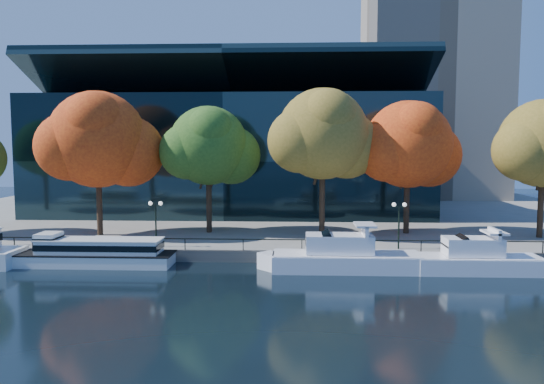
{
  "coord_description": "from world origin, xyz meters",
  "views": [
    {
      "loc": [
        4.53,
        -41.12,
        10.03
      ],
      "look_at": [
        2.24,
        8.0,
        5.57
      ],
      "focal_mm": 35.0,
      "sensor_mm": 36.0,
      "label": 1
    }
  ],
  "objects_px": {
    "cruiser_far": "(473,259)",
    "tree_3": "(325,136)",
    "cruiser_near": "(340,256)",
    "tree_4": "(410,146)",
    "lamp_1": "(156,213)",
    "lamp_2": "(399,215)",
    "tree_2": "(210,147)",
    "tour_boat": "(91,252)",
    "tree_1": "(99,141)"
  },
  "relations": [
    {
      "from": "tree_3",
      "to": "lamp_2",
      "type": "relative_size",
      "value": 3.59
    },
    {
      "from": "tree_2",
      "to": "lamp_2",
      "type": "height_order",
      "value": "tree_2"
    },
    {
      "from": "cruiser_far",
      "to": "tree_3",
      "type": "relative_size",
      "value": 0.75
    },
    {
      "from": "cruiser_near",
      "to": "tree_2",
      "type": "distance_m",
      "value": 19.1
    },
    {
      "from": "cruiser_far",
      "to": "lamp_2",
      "type": "distance_m",
      "value": 7.12
    },
    {
      "from": "tree_1",
      "to": "tree_3",
      "type": "xyz_separation_m",
      "value": [
        22.08,
        0.48,
        0.54
      ]
    },
    {
      "from": "cruiser_near",
      "to": "tree_1",
      "type": "relative_size",
      "value": 0.91
    },
    {
      "from": "cruiser_near",
      "to": "lamp_2",
      "type": "xyz_separation_m",
      "value": [
        5.35,
        4.04,
        2.81
      ]
    },
    {
      "from": "tree_2",
      "to": "tree_1",
      "type": "bearing_deg",
      "value": -168.71
    },
    {
      "from": "lamp_1",
      "to": "tour_boat",
      "type": "bearing_deg",
      "value": -145.3
    },
    {
      "from": "cruiser_near",
      "to": "cruiser_far",
      "type": "xyz_separation_m",
      "value": [
        10.28,
        -0.23,
        -0.06
      ]
    },
    {
      "from": "cruiser_far",
      "to": "tree_1",
      "type": "height_order",
      "value": "tree_1"
    },
    {
      "from": "tour_boat",
      "to": "lamp_1",
      "type": "relative_size",
      "value": 3.53
    },
    {
      "from": "tree_1",
      "to": "tree_3",
      "type": "relative_size",
      "value": 0.98
    },
    {
      "from": "cruiser_far",
      "to": "tree_2",
      "type": "bearing_deg",
      "value": 151.72
    },
    {
      "from": "cruiser_near",
      "to": "tree_1",
      "type": "xyz_separation_m",
      "value": [
        -22.86,
        9.78,
        9.11
      ]
    },
    {
      "from": "tour_boat",
      "to": "tree_4",
      "type": "height_order",
      "value": "tree_4"
    },
    {
      "from": "tree_3",
      "to": "lamp_1",
      "type": "relative_size",
      "value": 3.59
    },
    {
      "from": "tour_boat",
      "to": "lamp_2",
      "type": "xyz_separation_m",
      "value": [
        25.82,
        3.2,
        2.83
      ]
    },
    {
      "from": "tree_3",
      "to": "tree_4",
      "type": "xyz_separation_m",
      "value": [
        8.63,
        1.92,
        -1.01
      ]
    },
    {
      "from": "cruiser_far",
      "to": "tree_1",
      "type": "bearing_deg",
      "value": 163.19
    },
    {
      "from": "lamp_1",
      "to": "tree_4",
      "type": "bearing_deg",
      "value": 18.96
    },
    {
      "from": "tree_4",
      "to": "tree_2",
      "type": "bearing_deg",
      "value": -179.19
    },
    {
      "from": "tour_boat",
      "to": "cruiser_far",
      "type": "distance_m",
      "value": 30.77
    },
    {
      "from": "cruiser_near",
      "to": "tree_4",
      "type": "distance_m",
      "value": 16.87
    },
    {
      "from": "tree_2",
      "to": "tree_3",
      "type": "bearing_deg",
      "value": -8.11
    },
    {
      "from": "lamp_1",
      "to": "cruiser_near",
      "type": "bearing_deg",
      "value": -14.32
    },
    {
      "from": "lamp_2",
      "to": "tree_4",
      "type": "bearing_deg",
      "value": 72.92
    },
    {
      "from": "cruiser_far",
      "to": "tree_2",
      "type": "distance_m",
      "value": 27.0
    },
    {
      "from": "cruiser_far",
      "to": "lamp_1",
      "type": "xyz_separation_m",
      "value": [
        -26.12,
        4.27,
        2.86
      ]
    },
    {
      "from": "tour_boat",
      "to": "tree_1",
      "type": "height_order",
      "value": "tree_1"
    },
    {
      "from": "tree_4",
      "to": "tree_3",
      "type": "bearing_deg",
      "value": -167.46
    },
    {
      "from": "tree_4",
      "to": "lamp_1",
      "type": "bearing_deg",
      "value": -161.04
    },
    {
      "from": "tree_1",
      "to": "tree_4",
      "type": "height_order",
      "value": "tree_1"
    },
    {
      "from": "tree_1",
      "to": "tree_2",
      "type": "xyz_separation_m",
      "value": [
        10.6,
        2.11,
        -0.58
      ]
    },
    {
      "from": "tree_3",
      "to": "tree_2",
      "type": "bearing_deg",
      "value": 171.89
    },
    {
      "from": "tree_2",
      "to": "lamp_2",
      "type": "relative_size",
      "value": 3.2
    },
    {
      "from": "tree_3",
      "to": "lamp_1",
      "type": "xyz_separation_m",
      "value": [
        -15.06,
        -6.22,
        -6.84
      ]
    },
    {
      "from": "tour_boat",
      "to": "lamp_2",
      "type": "relative_size",
      "value": 3.53
    },
    {
      "from": "cruiser_near",
      "to": "tree_4",
      "type": "bearing_deg",
      "value": 57.19
    },
    {
      "from": "cruiser_near",
      "to": "tree_3",
      "type": "xyz_separation_m",
      "value": [
        -0.78,
        10.26,
        9.65
      ]
    },
    {
      "from": "cruiser_near",
      "to": "tree_1",
      "type": "distance_m",
      "value": 26.48
    },
    {
      "from": "tour_boat",
      "to": "cruiser_far",
      "type": "height_order",
      "value": "cruiser_far"
    },
    {
      "from": "tree_2",
      "to": "tree_3",
      "type": "relative_size",
      "value": 0.89
    },
    {
      "from": "lamp_1",
      "to": "lamp_2",
      "type": "relative_size",
      "value": 1.0
    },
    {
      "from": "tree_4",
      "to": "lamp_2",
      "type": "bearing_deg",
      "value": -107.08
    },
    {
      "from": "tree_4",
      "to": "lamp_1",
      "type": "xyz_separation_m",
      "value": [
        -23.69,
        -8.14,
        -5.83
      ]
    },
    {
      "from": "tree_1",
      "to": "tree_4",
      "type": "bearing_deg",
      "value": 4.47
    },
    {
      "from": "cruiser_near",
      "to": "tree_4",
      "type": "height_order",
      "value": "tree_4"
    },
    {
      "from": "cruiser_far",
      "to": "tree_3",
      "type": "height_order",
      "value": "tree_3"
    }
  ]
}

